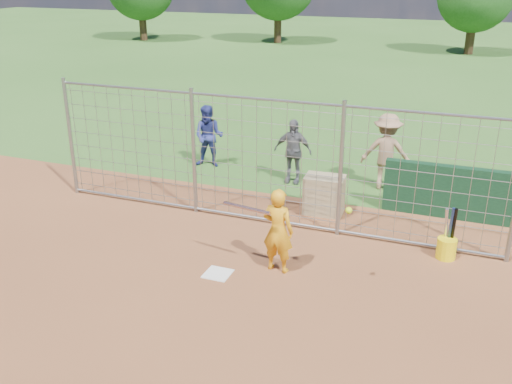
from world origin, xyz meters
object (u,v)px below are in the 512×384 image
at_px(bystander_c, 386,152).
at_px(equipment_bin, 324,195).
at_px(bystander_b, 293,151).
at_px(bystander_a, 209,136).
at_px(bucket_with_bats, 447,245).
at_px(batter, 278,231).

distance_m(bystander_c, equipment_bin, 2.15).
distance_m(bystander_b, equipment_bin, 1.93).
bearing_deg(bystander_a, bystander_b, -17.05).
bearing_deg(bystander_b, bystander_c, 8.45).
height_order(bystander_c, bucket_with_bats, bystander_c).
xyz_separation_m(batter, equipment_bin, (0.11, 2.61, -0.34)).
distance_m(bystander_a, bucket_with_bats, 6.72).
relative_size(bystander_a, bystander_c, 0.90).
relative_size(bystander_b, equipment_bin, 1.91).
relative_size(batter, bucket_with_bats, 1.51).
xyz_separation_m(bystander_a, bucket_with_bats, (5.99, -3.00, -0.54)).
height_order(bystander_a, equipment_bin, bystander_a).
xyz_separation_m(batter, bystander_c, (1.04, 4.49, 0.14)).
bearing_deg(bystander_b, bystander_a, 169.64).
height_order(batter, equipment_bin, batter).
bearing_deg(bucket_with_bats, bystander_c, 117.51).
xyz_separation_m(batter, bystander_a, (-3.37, 4.46, 0.05)).
relative_size(bystander_c, equipment_bin, 2.18).
xyz_separation_m(batter, bucket_with_bats, (2.62, 1.46, -0.49)).
distance_m(bystander_b, bucket_with_bats, 4.56).
xyz_separation_m(bystander_a, bystander_c, (4.41, 0.04, 0.09)).
bearing_deg(bystander_c, bystander_a, -3.30).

